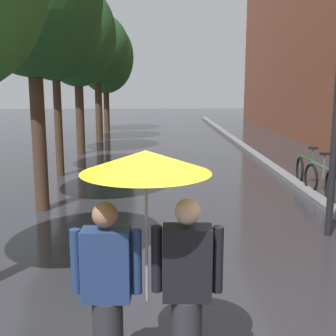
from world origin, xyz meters
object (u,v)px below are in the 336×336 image
street_tree_5 (105,57)px  parked_bicycle_6 (320,170)px  street_tree_4 (97,49)px  street_tree_2 (54,23)px  street_tree_3 (77,36)px  couple_under_umbrella (147,239)px  parked_bicycle_5 (331,177)px

street_tree_5 → parked_bicycle_6: (6.68, -12.60, -3.41)m
street_tree_4 → street_tree_2: bearing=-91.8°
street_tree_2 → street_tree_3: size_ratio=0.96×
street_tree_4 → street_tree_5: 3.83m
street_tree_4 → couple_under_umbrella: 16.80m
parked_bicycle_5 → street_tree_3: bearing=138.8°
street_tree_2 → street_tree_5: street_tree_2 is taller
street_tree_3 → parked_bicycle_6: size_ratio=5.15×
parked_bicycle_6 → street_tree_3: bearing=143.5°
street_tree_2 → street_tree_5: bearing=89.0°
street_tree_4 → parked_bicycle_6: size_ratio=4.78×
street_tree_5 → couple_under_umbrella: bearing=-83.4°
parked_bicycle_5 → parked_bicycle_6: bearing=86.8°
couple_under_umbrella → street_tree_4: bearing=97.9°
street_tree_2 → street_tree_5: 11.34m
couple_under_umbrella → parked_bicycle_5: bearing=57.7°
street_tree_5 → parked_bicycle_5: bearing=-63.8°
street_tree_2 → parked_bicycle_5: 8.06m
street_tree_5 → street_tree_3: bearing=-91.6°
street_tree_2 → parked_bicycle_5: size_ratio=4.98×
street_tree_3 → street_tree_4: size_ratio=1.08×
street_tree_4 → parked_bicycle_5: street_tree_4 is taller
street_tree_2 → parked_bicycle_6: bearing=-10.4°
street_tree_3 → street_tree_4: bearing=86.2°
street_tree_3 → parked_bicycle_5: 9.82m
parked_bicycle_6 → street_tree_5: bearing=117.9°
street_tree_5 → couple_under_umbrella: (2.33, -20.26, -2.44)m
parked_bicycle_5 → street_tree_5: bearing=116.2°
couple_under_umbrella → street_tree_2: bearing=105.8°
street_tree_2 → couple_under_umbrella: street_tree_2 is taller
street_tree_2 → parked_bicycle_6: (6.87, -1.26, -3.74)m
parked_bicycle_6 → couple_under_umbrella: 8.87m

